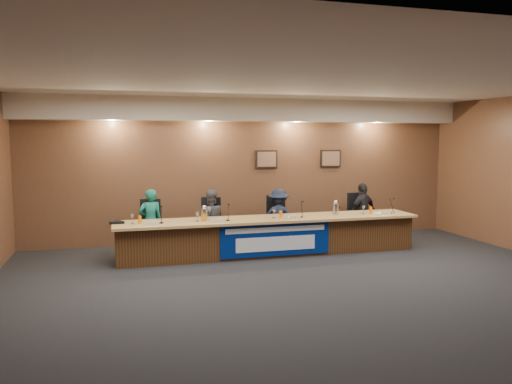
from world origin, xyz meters
TOP-DOWN VIEW (x-y plane):
  - floor at (0.00, 0.00)m, footprint 10.00×10.00m
  - ceiling at (0.00, 0.00)m, footprint 10.00×8.00m
  - wall_back at (0.00, 4.00)m, footprint 10.00×0.04m
  - soffit at (0.00, 3.75)m, footprint 10.00×0.50m
  - dais_body at (0.00, 2.40)m, footprint 6.00×0.80m
  - dais_top at (0.00, 2.35)m, footprint 6.10×0.95m
  - banner at (0.00, 1.99)m, footprint 2.20×0.02m
  - banner_text_upper at (0.00, 1.97)m, footprint 2.00×0.01m
  - banner_text_lower at (0.00, 1.97)m, footprint 1.60×0.01m
  - wall_photo_left at (0.40, 3.97)m, footprint 0.52×0.04m
  - wall_photo_right at (2.00, 3.97)m, footprint 0.52×0.04m
  - panelist_a at (-2.30, 3.12)m, footprint 0.53×0.40m
  - panelist_b at (-1.08, 3.12)m, footprint 0.68×0.56m
  - panelist_c at (0.43, 3.12)m, footprint 0.92×0.72m
  - panelist_d at (2.44, 3.12)m, footprint 0.84×0.58m
  - office_chair_a at (-2.30, 3.22)m, footprint 0.53×0.53m
  - office_chair_b at (-1.08, 3.22)m, footprint 0.61×0.61m
  - office_chair_c at (0.43, 3.22)m, footprint 0.54×0.54m
  - office_chair_d at (2.44, 3.22)m, footprint 0.55×0.55m
  - nameplate_a at (-2.34, 2.08)m, footprint 0.24×0.08m
  - microphone_a at (-2.15, 2.26)m, footprint 0.07×0.07m
  - juice_glass_a at (-2.54, 2.34)m, footprint 0.06×0.06m
  - water_glass_a at (-2.67, 2.34)m, footprint 0.08×0.08m
  - nameplate_b at (-1.11, 2.08)m, footprint 0.24×0.08m
  - microphone_b at (-0.90, 2.22)m, footprint 0.07×0.07m
  - juice_glass_b at (-1.36, 2.27)m, footprint 0.06×0.06m
  - water_glass_b at (-1.48, 2.31)m, footprint 0.08×0.08m
  - nameplate_c at (0.42, 2.08)m, footprint 0.24×0.08m
  - microphone_c at (0.61, 2.24)m, footprint 0.07×0.07m
  - juice_glass_c at (0.19, 2.26)m, footprint 0.06×0.06m
  - water_glass_c at (0.05, 2.29)m, footprint 0.08×0.08m
  - nameplate_d at (2.44, 2.10)m, footprint 0.24×0.08m
  - microphone_d at (2.63, 2.24)m, footprint 0.07×0.07m
  - juice_glass_d at (2.18, 2.28)m, footprint 0.06×0.06m
  - water_glass_d at (2.01, 2.26)m, footprint 0.08×0.08m
  - carafe_left at (-1.32, 2.41)m, footprint 0.12×0.12m
  - carafe_right at (1.41, 2.35)m, footprint 0.12×0.12m
  - speakerphone at (-2.96, 2.46)m, footprint 0.32×0.32m
  - paper_stack at (2.44, 2.30)m, footprint 0.26×0.33m

SIDE VIEW (x-z plane):
  - floor at x=0.00m, z-range 0.00..0.00m
  - banner_text_lower at x=0.00m, z-range 0.16..0.44m
  - dais_body at x=0.00m, z-range 0.00..0.70m
  - banner at x=0.00m, z-range 0.05..0.71m
  - office_chair_a at x=-2.30m, z-range 0.44..0.52m
  - office_chair_b at x=-1.08m, z-range 0.44..0.52m
  - office_chair_c at x=0.43m, z-range 0.44..0.52m
  - office_chair_d at x=2.44m, z-range 0.44..0.52m
  - banner_text_upper at x=0.00m, z-range 0.53..0.63m
  - panelist_c at x=0.43m, z-range 0.00..1.24m
  - panelist_b at x=-1.08m, z-range 0.00..1.27m
  - panelist_a at x=-2.30m, z-range 0.00..1.32m
  - panelist_d at x=2.44m, z-range 0.00..1.32m
  - dais_top at x=0.00m, z-range 0.70..0.75m
  - paper_stack at x=2.44m, z-range 0.75..0.76m
  - microphone_a at x=-2.15m, z-range 0.75..0.77m
  - microphone_b at x=-0.90m, z-range 0.75..0.77m
  - microphone_c at x=0.61m, z-range 0.75..0.77m
  - microphone_d at x=2.63m, z-range 0.75..0.77m
  - speakerphone at x=-2.96m, z-range 0.75..0.80m
  - nameplate_a at x=-2.34m, z-range 0.74..0.85m
  - nameplate_b at x=-1.11m, z-range 0.74..0.85m
  - nameplate_c at x=0.42m, z-range 0.74..0.85m
  - nameplate_d at x=2.44m, z-range 0.74..0.85m
  - juice_glass_a at x=-2.54m, z-range 0.75..0.90m
  - juice_glass_b at x=-1.36m, z-range 0.75..0.90m
  - juice_glass_c at x=0.19m, z-range 0.75..0.90m
  - juice_glass_d at x=2.18m, z-range 0.75..0.90m
  - water_glass_a at x=-2.67m, z-range 0.75..0.93m
  - water_glass_b at x=-1.48m, z-range 0.75..0.93m
  - water_glass_c at x=0.05m, z-range 0.75..0.93m
  - water_glass_d at x=2.01m, z-range 0.75..0.93m
  - carafe_left at x=-1.32m, z-range 0.75..0.98m
  - carafe_right at x=1.41m, z-range 0.75..0.99m
  - wall_back at x=0.00m, z-range 0.00..3.20m
  - wall_photo_left at x=0.40m, z-range 1.64..2.06m
  - wall_photo_right at x=2.00m, z-range 1.64..2.06m
  - soffit at x=0.00m, z-range 2.70..3.20m
  - ceiling at x=0.00m, z-range 3.18..3.22m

